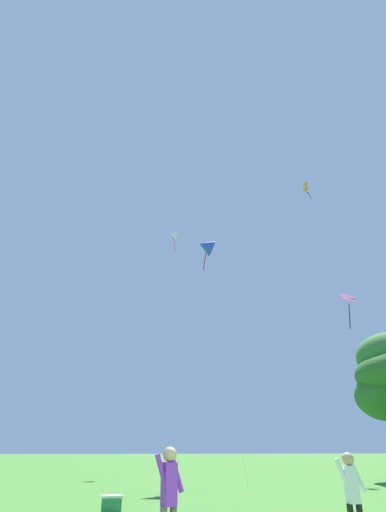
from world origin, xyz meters
The scene contains 7 objects.
kite_pink_low centered at (19.48, 25.92, 13.13)m, with size 2.88×8.56×14.51m.
kite_blue_delta centered at (5.19, 21.26, 15.13)m, with size 1.37×6.28×15.89m.
kite_white_distant centered at (5.39, 35.78, 23.52)m, with size 1.96×6.49×24.13m.
kite_orange_box centered at (19.82, 30.79, 28.40)m, with size 2.90×10.75×29.64m.
person_with_spool centered at (2.65, 2.23, 0.96)m, with size 0.52×0.22×1.60m.
person_in_red_shirt centered at (-0.63, 2.17, 1.02)m, with size 0.54×0.25×1.69m.
picnic_cooler centered at (-1.10, 8.83, 0.22)m, with size 0.60×0.40×0.44m.
Camera 1 is at (-2.00, -5.34, 1.64)m, focal length 29.49 mm.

